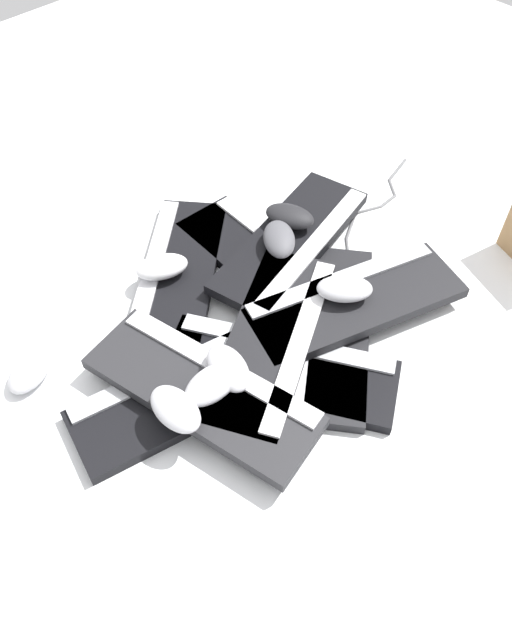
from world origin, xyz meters
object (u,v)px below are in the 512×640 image
(mouse_7, at_px, (290,216))
(keyboard_0, at_px, (189,391))
(keyboard_6, at_px, (202,390))
(keyboard_1, at_px, (280,370))
(mouse_0, at_px, (279,239))
(mouse_3, at_px, (162,267))
(mouse_2, at_px, (212,384))
(keyboard_4, at_px, (178,273))
(keyboard_8, at_px, (355,302))
(keyboard_3, at_px, (265,263))
(keyboard_2, at_px, (329,329))
(keyboard_7, at_px, (292,241))
(mouse_1, at_px, (175,409))
(mouse_6, at_px, (30,370))
(keyboard_5, at_px, (273,339))
(mouse_4, at_px, (228,368))
(mouse_5, at_px, (345,289))

(mouse_7, bearing_deg, keyboard_0, -91.62)
(keyboard_6, bearing_deg, keyboard_1, 160.86)
(mouse_0, bearing_deg, mouse_3, -83.40)
(mouse_2, bearing_deg, keyboard_4, -118.45)
(keyboard_1, height_order, keyboard_8, keyboard_8)
(mouse_2, xyz_separation_m, mouse_3, (-0.13, -0.31, -0.03))
(keyboard_6, xyz_separation_m, mouse_2, (-0.01, 0.02, 0.04))
(keyboard_3, relative_size, keyboard_8, 0.96)
(keyboard_2, relative_size, keyboard_7, 0.95)
(mouse_2, bearing_deg, keyboard_0, -74.21)
(mouse_1, xyz_separation_m, mouse_6, (0.12, -0.29, -0.06))
(keyboard_5, height_order, keyboard_8, same)
(mouse_3, bearing_deg, mouse_4, -79.86)
(keyboard_3, xyz_separation_m, mouse_1, (0.40, 0.19, 0.07))
(keyboard_0, bearing_deg, mouse_7, -159.78)
(mouse_0, xyz_separation_m, mouse_5, (0.01, 0.19, 0.00))
(keyboard_8, bearing_deg, mouse_1, -5.06)
(keyboard_2, relative_size, mouse_1, 3.99)
(keyboard_3, xyz_separation_m, keyboard_6, (0.32, 0.17, 0.03))
(keyboard_5, height_order, mouse_7, mouse_7)
(keyboard_8, xyz_separation_m, mouse_6, (0.55, -0.33, -0.02))
(keyboard_2, height_order, mouse_6, mouse_6)
(keyboard_6, xyz_separation_m, mouse_1, (0.07, 0.02, 0.04))
(mouse_0, relative_size, mouse_3, 1.00)
(keyboard_0, relative_size, mouse_1, 4.21)
(keyboard_1, relative_size, mouse_1, 4.13)
(keyboard_4, relative_size, mouse_3, 3.93)
(keyboard_6, bearing_deg, mouse_3, -115.47)
(keyboard_5, xyz_separation_m, mouse_0, (-0.18, -0.16, 0.04))
(keyboard_7, bearing_deg, mouse_6, -11.16)
(mouse_7, bearing_deg, mouse_0, -84.77)
(keyboard_0, xyz_separation_m, keyboard_2, (-0.30, 0.08, 0.00))
(keyboard_5, distance_m, mouse_3, 0.29)
(keyboard_1, bearing_deg, keyboard_0, -27.87)
(keyboard_5, relative_size, keyboard_8, 0.99)
(keyboard_7, height_order, mouse_0, mouse_0)
(keyboard_1, xyz_separation_m, mouse_4, (0.10, -0.04, 0.07))
(mouse_4, bearing_deg, keyboard_2, 96.98)
(keyboard_0, bearing_deg, mouse_6, -52.19)
(keyboard_1, bearing_deg, keyboard_5, -119.78)
(keyboard_3, relative_size, keyboard_7, 0.97)
(mouse_5, bearing_deg, keyboard_8, 174.36)
(keyboard_8, xyz_separation_m, mouse_4, (0.31, -0.04, 0.04))
(mouse_3, bearing_deg, keyboard_5, -56.51)
(mouse_0, bearing_deg, keyboard_5, -9.24)
(keyboard_4, relative_size, mouse_5, 3.93)
(keyboard_0, distance_m, keyboard_1, 0.18)
(keyboard_0, relative_size, keyboard_1, 1.02)
(keyboard_5, relative_size, keyboard_7, 0.99)
(keyboard_2, xyz_separation_m, keyboard_6, (0.29, -0.05, 0.03))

